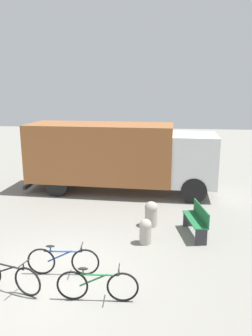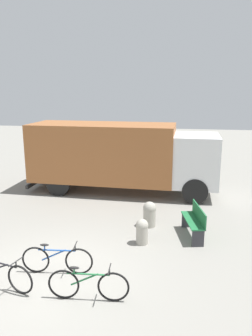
% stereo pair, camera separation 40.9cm
% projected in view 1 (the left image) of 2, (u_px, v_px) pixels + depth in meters
% --- Properties ---
extents(ground_plane, '(60.00, 60.00, 0.00)m').
position_uv_depth(ground_plane, '(54.00, 277.00, 7.75)').
color(ground_plane, gray).
extents(delivery_truck, '(7.98, 2.50, 2.91)m').
position_uv_depth(delivery_truck, '(118.00, 154.00, 13.85)').
color(delivery_truck, '#99592D').
rests_on(delivery_truck, ground).
extents(park_bench, '(0.68, 1.50, 0.94)m').
position_uv_depth(park_bench, '(197.00, 219.00, 9.85)').
color(park_bench, '#1E6638').
rests_on(park_bench, ground).
extents(bicycle_near, '(1.69, 0.57, 0.76)m').
position_uv_depth(bicycle_near, '(8.00, 276.00, 7.17)').
color(bicycle_near, black).
rests_on(bicycle_near, ground).
extents(bicycle_middle, '(1.73, 0.44, 0.76)m').
position_uv_depth(bicycle_middle, '(63.00, 261.00, 7.78)').
color(bicycle_middle, black).
rests_on(bicycle_middle, ground).
extents(bicycle_far, '(1.73, 0.44, 0.76)m').
position_uv_depth(bicycle_far, '(97.00, 285.00, 6.81)').
color(bicycle_far, black).
rests_on(bicycle_far, ground).
extents(bollard_near_bench, '(0.36, 0.36, 0.74)m').
position_uv_depth(bollard_near_bench, '(145.00, 230.00, 9.36)').
color(bollard_near_bench, '#9E998C').
rests_on(bollard_near_bench, ground).
extents(bollard_far_bench, '(0.42, 0.42, 0.83)m').
position_uv_depth(bollard_far_bench, '(151.00, 213.00, 10.56)').
color(bollard_far_bench, '#9E998C').
rests_on(bollard_far_bench, ground).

